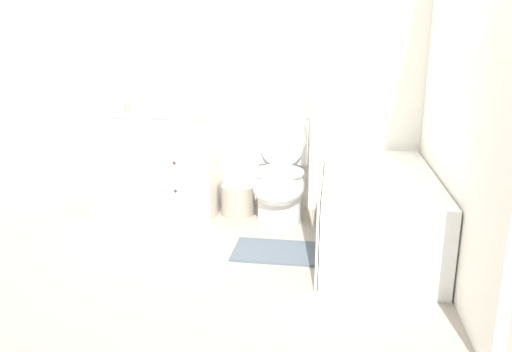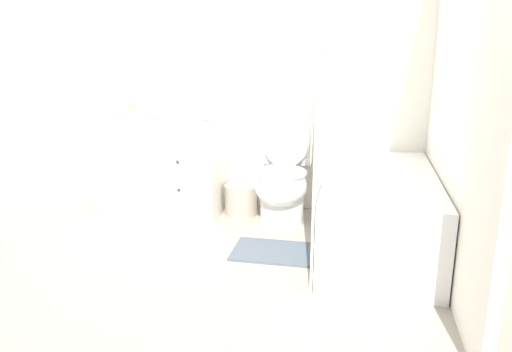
{
  "view_description": "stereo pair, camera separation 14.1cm",
  "coord_description": "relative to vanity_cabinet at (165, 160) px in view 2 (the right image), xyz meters",
  "views": [
    {
      "loc": [
        0.6,
        -2.43,
        1.38
      ],
      "look_at": [
        0.1,
        0.73,
        0.51
      ],
      "focal_mm": 35.0,
      "sensor_mm": 36.0,
      "label": 1
    },
    {
      "loc": [
        0.74,
        -2.4,
        1.38
      ],
      "look_at": [
        0.1,
        0.73,
        0.51
      ],
      "focal_mm": 35.0,
      "sensor_mm": 36.0,
      "label": 2
    }
  ],
  "objects": [
    {
      "name": "ground_plane",
      "position": [
        0.79,
        -1.36,
        -0.43
      ],
      "size": [
        14.0,
        14.0,
        0.0
      ],
      "primitive_type": "plane",
      "color": "gray"
    },
    {
      "name": "wall_back",
      "position": [
        0.79,
        0.29,
        0.82
      ],
      "size": [
        8.0,
        0.06,
        2.5
      ],
      "color": "white",
      "rests_on": "ground_plane"
    },
    {
      "name": "wall_right",
      "position": [
        2.11,
        -0.54,
        0.82
      ],
      "size": [
        0.05,
        2.63,
        2.5
      ],
      "color": "white",
      "rests_on": "ground_plane"
    },
    {
      "name": "vanity_cabinet",
      "position": [
        0.0,
        0.0,
        0.0
      ],
      "size": [
        0.98,
        0.57,
        0.85
      ],
      "color": "silver",
      "rests_on": "ground_plane"
    },
    {
      "name": "sink_faucet",
      "position": [
        -0.0,
        0.19,
        0.45
      ],
      "size": [
        0.14,
        0.12,
        0.12
      ],
      "color": "silver",
      "rests_on": "vanity_cabinet"
    },
    {
      "name": "toilet",
      "position": [
        1.0,
        -0.08,
        -0.09
      ],
      "size": [
        0.39,
        0.66,
        0.87
      ],
      "color": "white",
      "rests_on": "ground_plane"
    },
    {
      "name": "bathtub",
      "position": [
        1.71,
        -0.47,
        -0.17
      ],
      "size": [
        0.73,
        1.48,
        0.52
      ],
      "color": "white",
      "rests_on": "ground_plane"
    },
    {
      "name": "shower_curtain",
      "position": [
        1.33,
        -0.96,
        0.52
      ],
      "size": [
        0.01,
        0.51,
        1.89
      ],
      "color": "silver",
      "rests_on": "ground_plane"
    },
    {
      "name": "wastebasket",
      "position": [
        0.64,
        0.03,
        -0.31
      ],
      "size": [
        0.28,
        0.28,
        0.24
      ],
      "color": "gray",
      "rests_on": "ground_plane"
    },
    {
      "name": "tissue_box",
      "position": [
        0.09,
        -0.0,
        0.47
      ],
      "size": [
        0.15,
        0.13,
        0.12
      ],
      "color": "white",
      "rests_on": "vanity_cabinet"
    },
    {
      "name": "soap_dispenser",
      "position": [
        0.38,
        0.03,
        0.49
      ],
      "size": [
        0.06,
        0.06,
        0.16
      ],
      "color": "white",
      "rests_on": "vanity_cabinet"
    },
    {
      "name": "hand_towel_folded",
      "position": [
        -0.32,
        -0.15,
        0.45
      ],
      "size": [
        0.27,
        0.14,
        0.07
      ],
      "color": "tan",
      "rests_on": "vanity_cabinet"
    },
    {
      "name": "bath_towel_folded",
      "position": [
        1.58,
        -0.88,
        0.13
      ],
      "size": [
        0.34,
        0.18,
        0.08
      ],
      "color": "white",
      "rests_on": "bathtub"
    },
    {
      "name": "bath_mat",
      "position": [
        1.04,
        -0.69,
        -0.43
      ],
      "size": [
        0.56,
        0.39,
        0.02
      ],
      "color": "#4C5660",
      "rests_on": "ground_plane"
    }
  ]
}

